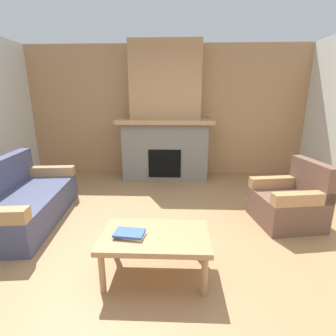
{
  "coord_description": "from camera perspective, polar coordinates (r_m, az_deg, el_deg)",
  "views": [
    {
      "loc": [
        0.25,
        -2.59,
        1.65
      ],
      "look_at": [
        0.11,
        1.01,
        0.63
      ],
      "focal_mm": 26.92,
      "sensor_mm": 36.0,
      "label": 1
    }
  ],
  "objects": [
    {
      "name": "armchair",
      "position": [
        3.77,
        25.86,
        -6.98
      ],
      "size": [
        0.87,
        0.87,
        0.85
      ],
      "color": "brown",
      "rests_on": "ground"
    },
    {
      "name": "wall_back_wood_panel",
      "position": [
        5.6,
        -0.39,
        12.67
      ],
      "size": [
        6.0,
        0.12,
        2.7
      ],
      "primitive_type": "cube",
      "color": "tan",
      "rests_on": "ground"
    },
    {
      "name": "fireplace",
      "position": [
        5.24,
        -0.58,
        10.42
      ],
      "size": [
        1.9,
        0.82,
        2.7
      ],
      "color": "gray",
      "rests_on": "ground"
    },
    {
      "name": "couch",
      "position": [
        3.96,
        -30.19,
        -6.62
      ],
      "size": [
        1.03,
        1.88,
        0.85
      ],
      "color": "#474C6B",
      "rests_on": "ground"
    },
    {
      "name": "book_stack_near_edge",
      "position": [
        2.38,
        -8.45,
        -14.52
      ],
      "size": [
        0.3,
        0.21,
        0.04
      ],
      "color": "beige",
      "rests_on": "coffee_table"
    },
    {
      "name": "ground",
      "position": [
        3.08,
        -2.98,
        -16.67
      ],
      "size": [
        9.0,
        9.0,
        0.0
      ],
      "primitive_type": "plane",
      "color": "#9E754C"
    },
    {
      "name": "coffee_table",
      "position": [
        2.43,
        -2.94,
        -15.88
      ],
      "size": [
        1.0,
        0.6,
        0.43
      ],
      "color": "tan",
      "rests_on": "ground"
    }
  ]
}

